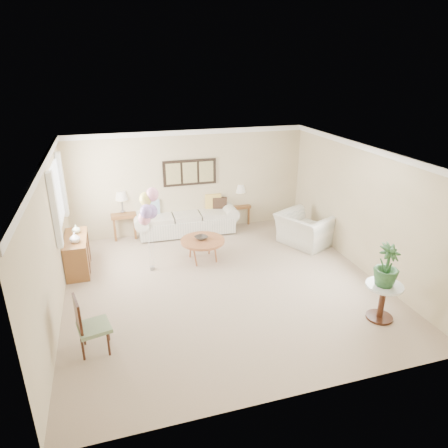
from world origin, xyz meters
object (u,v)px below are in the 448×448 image
object	(u,v)px
armchair	(305,229)
accent_chair	(89,324)
sofa	(186,217)
balloon_cluster	(148,207)
coffee_table	(203,241)

from	to	relation	value
armchair	accent_chair	bearing A→B (deg)	93.00
sofa	accent_chair	xyz separation A→B (m)	(-2.32, -4.21, 0.10)
accent_chair	balloon_cluster	bearing A→B (deg)	62.66
balloon_cluster	accent_chair	bearing A→B (deg)	-117.34
armchair	balloon_cluster	bearing A→B (deg)	69.12
armchair	coffee_table	bearing A→B (deg)	67.86
sofa	armchair	xyz separation A→B (m)	(2.58, -1.61, -0.00)
sofa	coffee_table	xyz separation A→B (m)	(0.03, -1.74, 0.07)
armchair	balloon_cluster	size ratio (longest dim) A/B	0.66
coffee_table	balloon_cluster	world-z (taller)	balloon_cluster
coffee_table	balloon_cluster	xyz separation A→B (m)	(-1.14, -0.14, 0.95)
sofa	coffee_table	bearing A→B (deg)	-89.01
accent_chair	armchair	bearing A→B (deg)	27.99
coffee_table	accent_chair	world-z (taller)	accent_chair
coffee_table	accent_chair	distance (m)	3.41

